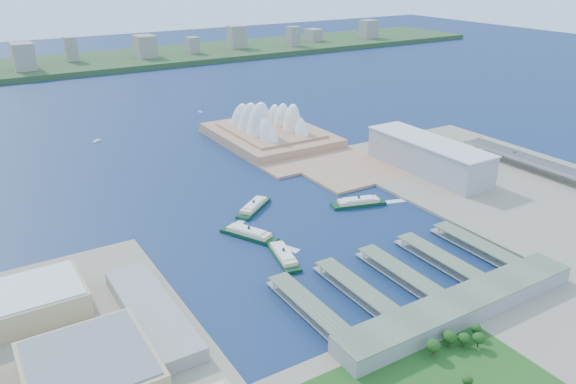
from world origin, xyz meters
TOP-DOWN VIEW (x-y plane):
  - ground at (0.00, 0.00)m, footprint 3000.00×3000.00m
  - east_land at (240.00, -50.00)m, footprint 240.00×500.00m
  - peninsula at (107.50, 260.00)m, footprint 135.00×220.00m
  - far_shore at (0.00, 980.00)m, footprint 2200.00×260.00m
  - opera_house at (105.00, 280.00)m, footprint 134.00×180.00m
  - toaster_building at (195.00, 80.00)m, footprint 45.00×155.00m
  - ferry_wharves at (14.00, -75.00)m, footprint 184.00×90.00m
  - terminal_building at (15.00, -135.00)m, footprint 200.00×28.00m
  - far_skyline at (0.00, 960.00)m, footprint 1900.00×140.00m
  - ferry_a at (-50.98, 46.67)m, footprint 36.99×54.99m
  - ferry_b at (-19.95, 95.25)m, footprint 50.01×42.00m
  - ferry_c at (-45.14, -2.46)m, footprint 23.71×53.05m
  - ferry_d at (73.27, 49.74)m, footprint 56.00×28.66m
  - boat_b at (-94.89, 396.58)m, footprint 10.92×9.26m
  - boat_c at (168.06, 396.08)m, footprint 7.39×14.05m
  - boat_e at (83.88, 466.00)m, footprint 4.24×9.78m
  - car_c at (304.00, 48.36)m, footprint 1.63×4.02m

SIDE VIEW (x-z plane):
  - ground at x=0.00m, z-range 0.00..0.00m
  - boat_e at x=83.88m, z-range 0.00..2.32m
  - boat_b at x=-94.89m, z-range 0.00..2.89m
  - east_land at x=240.00m, z-range 0.00..3.00m
  - peninsula at x=107.50m, z-range 0.00..3.00m
  - boat_c at x=168.06m, z-range 0.00..3.04m
  - ferry_wharves at x=14.00m, z-range 0.00..9.30m
  - ferry_c at x=-45.14m, z-range 0.00..9.73m
  - ferry_b at x=-19.95m, z-range 0.00..9.91m
  - ferry_d at x=73.27m, z-range 0.00..10.27m
  - ferry_a at x=-50.98m, z-range 0.00..10.32m
  - far_shore at x=0.00m, z-range 0.00..12.00m
  - terminal_building at x=15.00m, z-range 3.00..15.00m
  - car_c at x=304.00m, z-range 14.85..16.02m
  - toaster_building at x=195.00m, z-range 3.00..38.00m
  - opera_house at x=105.00m, z-range 3.00..61.00m
  - far_skyline at x=0.00m, z-range 12.00..67.00m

